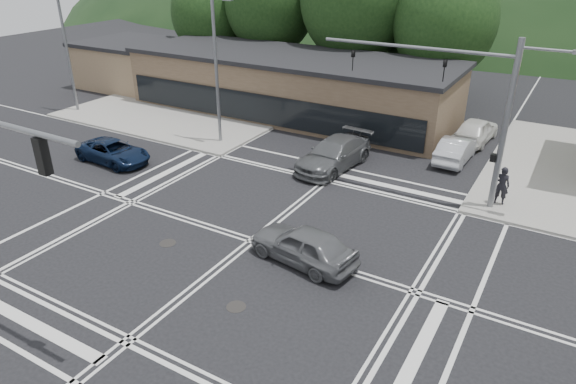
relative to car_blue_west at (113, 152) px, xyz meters
The scene contains 18 objects.
ground 12.34m from the car_blue_west, 15.40° to the right, with size 120.00×120.00×0.00m, color black.
sidewalk_nw 12.15m from the car_blue_west, 104.89° to the left, with size 16.00×16.00×0.15m, color gray.
commercial_row 14.33m from the car_blue_west, 74.21° to the left, with size 24.00×8.00×4.00m, color brown.
commercial_nw 18.35m from the car_blue_west, 131.44° to the left, with size 8.00×7.00×3.60m, color #846B4F.
hill_north 87.54m from the car_blue_west, 82.20° to the left, with size 252.00×126.00×140.00m, color black.
tree_n_a 21.82m from the car_blue_west, 95.84° to the left, with size 8.00×8.00×11.75m.
tree_n_c 25.09m from the car_blue_west, 58.14° to the left, with size 7.60×7.60×10.87m.
tree_n_d 21.96m from the car_blue_west, 112.37° to the left, with size 6.80×6.80×9.76m.
tree_n_e 27.41m from the car_blue_west, 68.22° to the left, with size 8.40×8.40×11.98m.
streetlight_nw 8.00m from the car_blue_west, 59.01° to the left, with size 2.50×0.25×9.00m.
streetlight_w 12.38m from the car_blue_west, 150.34° to the left, with size 2.50×0.25×9.00m.
signal_mast_ne 19.96m from the car_blue_west, 14.67° to the left, with size 11.65×0.30×8.00m.
car_blue_west is the anchor object (origin of this frame).
car_grey_center 14.96m from the car_blue_west, 13.81° to the right, with size 1.82×4.51×1.54m, color slate.
car_queue_a 19.94m from the car_blue_west, 30.87° to the left, with size 1.54×4.42×1.46m, color #BABDC2.
car_queue_b 22.35m from the car_blue_west, 38.96° to the left, with size 1.89×4.71×1.60m, color silver.
car_northbound 12.74m from the car_blue_west, 26.72° to the left, with size 2.31×5.67×1.65m, color #535557.
pedestrian 21.09m from the car_blue_west, 14.97° to the left, with size 0.70×0.46×1.91m, color black.
Camera 1 is at (10.86, -15.54, 11.49)m, focal length 32.00 mm.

